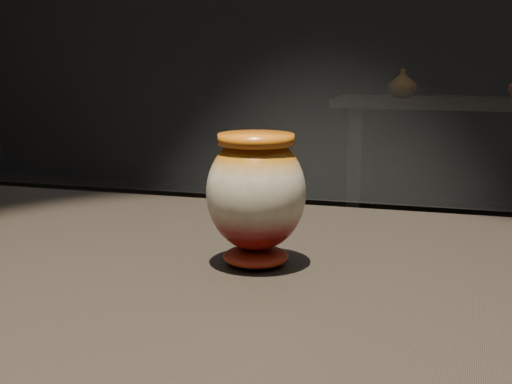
# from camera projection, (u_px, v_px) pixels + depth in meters

# --- Properties ---
(main_vase) EXTENTS (0.17, 0.17, 0.18)m
(main_vase) POSITION_uv_depth(u_px,v_px,m) (256.00, 194.00, 0.95)
(main_vase) COLOR #680C09
(main_vase) RESTS_ON display_plinth
(back_shelf) EXTENTS (2.00, 0.60, 0.90)m
(back_shelf) POSITION_uv_depth(u_px,v_px,m) (501.00, 143.00, 4.32)
(back_shelf) COLOR black
(back_shelf) RESTS_ON ground
(back_vase_left) EXTENTS (0.24, 0.24, 0.18)m
(back_vase_left) POSITION_uv_depth(u_px,v_px,m) (403.00, 83.00, 4.39)
(back_vase_left) COLOR brown
(back_vase_left) RESTS_ON back_shelf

